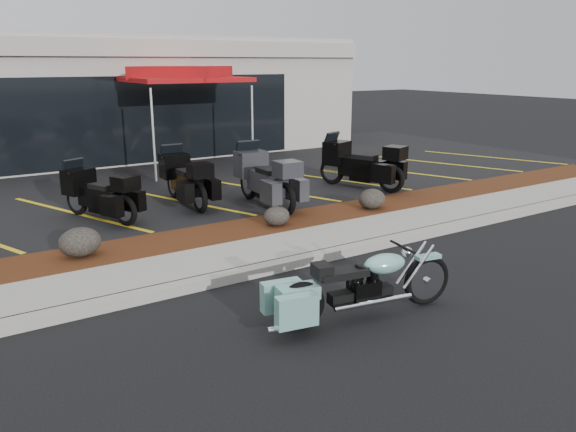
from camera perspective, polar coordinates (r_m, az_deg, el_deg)
ground at (r=8.36m, az=3.47°, el=-7.10°), size 90.00×90.00×0.00m
curb at (r=9.03m, az=0.10°, el=-4.83°), size 24.00×0.25×0.15m
sidewalk at (r=9.59m, az=-2.18°, el=-3.61°), size 24.00×1.20×0.15m
mulch_bed at (r=10.59m, az=-5.49°, el=-1.80°), size 24.00×1.20×0.16m
upper_lot at (r=15.45m, az=-14.77°, el=3.22°), size 26.00×9.60×0.15m
dealership_building at (r=21.22m, az=-20.59°, el=11.21°), size 18.00×8.16×4.00m
boulder_left at (r=9.64m, az=-20.38°, el=-2.49°), size 0.67×0.56×0.47m
boulder_mid at (r=10.74m, az=-1.16°, el=-0.00°), size 0.52×0.44×0.37m
boulder_right at (r=12.10m, az=8.52°, el=1.74°), size 0.61×0.51×0.43m
hero_cruiser at (r=7.78m, az=13.93°, el=-5.65°), size 2.70×1.10×0.92m
touring_black_front at (r=12.21m, az=-20.77°, el=2.76°), size 1.51×2.15×1.17m
touring_black_mid at (r=13.15m, az=-11.60°, el=4.48°), size 0.89×2.19×1.26m
touring_grey at (r=12.80m, az=-4.05°, el=4.69°), size 0.98×2.36×1.35m
touring_black_rear at (r=14.41m, az=4.51°, el=5.86°), size 1.63×2.47×1.35m
traffic_cone at (r=14.14m, az=-17.00°, el=3.14°), size 0.31×0.31×0.42m
popup_canopy at (r=16.87m, az=-10.73°, el=13.82°), size 3.60×3.60×2.93m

